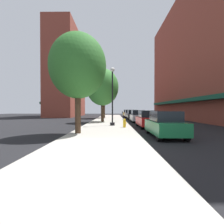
{
  "coord_description": "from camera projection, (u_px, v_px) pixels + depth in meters",
  "views": [
    {
      "loc": [
        0.74,
        -7.38,
        1.78
      ],
      "look_at": [
        0.45,
        19.51,
        1.35
      ],
      "focal_mm": 28.38,
      "sensor_mm": 36.0,
      "label": 1
    }
  ],
  "objects": [
    {
      "name": "fire_hydrant",
      "position": [
        124.0,
        123.0,
        16.15
      ],
      "size": [
        0.33,
        0.26,
        0.79
      ],
      "color": "gold",
      "rests_on": "sidewalk_slab"
    },
    {
      "name": "car_green",
      "position": [
        165.0,
        124.0,
        11.32
      ],
      "size": [
        1.8,
        4.3,
        1.66
      ],
      "rotation": [
        0.0,
        0.0,
        0.01
      ],
      "color": "black",
      "rests_on": "ground"
    },
    {
      "name": "ground_plane",
      "position": [
        137.0,
        122.0,
        25.37
      ],
      "size": [
        90.0,
        90.0,
        0.0
      ],
      "primitive_type": "plane",
      "color": "black"
    },
    {
      "name": "sidewalk_slab",
      "position": [
        109.0,
        121.0,
        26.41
      ],
      "size": [
        4.8,
        50.0,
        0.12
      ],
      "primitive_type": "cube",
      "color": "#A8A399",
      "rests_on": "ground"
    },
    {
      "name": "tree_mid",
      "position": [
        78.0,
        66.0,
        12.13
      ],
      "size": [
        3.91,
        3.91,
        6.88
      ],
      "color": "#422D1E",
      "rests_on": "sidewalk_slab"
    },
    {
      "name": "car_white",
      "position": [
        129.0,
        114.0,
        37.66
      ],
      "size": [
        1.8,
        4.3,
        1.66
      ],
      "rotation": [
        0.0,
        0.0,
        -0.04
      ],
      "color": "black",
      "rests_on": "ground"
    },
    {
      "name": "building_far_background",
      "position": [
        67.0,
        74.0,
        44.35
      ],
      "size": [
        6.8,
        18.0,
        21.2
      ],
      "color": "brown",
      "rests_on": "ground"
    },
    {
      "name": "car_red",
      "position": [
        148.0,
        119.0,
        17.08
      ],
      "size": [
        1.8,
        4.3,
        1.66
      ],
      "rotation": [
        0.0,
        0.0,
        0.03
      ],
      "color": "black",
      "rests_on": "ground"
    },
    {
      "name": "car_black",
      "position": [
        132.0,
        115.0,
        31.03
      ],
      "size": [
        1.8,
        4.3,
        1.66
      ],
      "rotation": [
        0.0,
        0.0,
        0.01
      ],
      "color": "black",
      "rests_on": "ground"
    },
    {
      "name": "lamppost",
      "position": [
        112.0,
        95.0,
        18.0
      ],
      "size": [
        0.48,
        0.48,
        5.9
      ],
      "color": "black",
      "rests_on": "sidewalk_slab"
    },
    {
      "name": "parking_meter_near",
      "position": [
        122.0,
        115.0,
        27.14
      ],
      "size": [
        0.14,
        0.09,
        1.31
      ],
      "color": "slate",
      "rests_on": "sidewalk_slab"
    },
    {
      "name": "car_silver",
      "position": [
        138.0,
        116.0,
        24.25
      ],
      "size": [
        1.8,
        4.3,
        1.66
      ],
      "rotation": [
        0.0,
        0.0,
        0.0
      ],
      "color": "black",
      "rests_on": "ground"
    },
    {
      "name": "tree_far",
      "position": [
        102.0,
        87.0,
        23.57
      ],
      "size": [
        4.29,
        4.29,
        7.08
      ],
      "color": "#422D1E",
      "rests_on": "sidewalk_slab"
    },
    {
      "name": "car_yellow",
      "position": [
        127.0,
        113.0,
        43.77
      ],
      "size": [
        1.8,
        4.3,
        1.66
      ],
      "rotation": [
        0.0,
        0.0,
        -0.04
      ],
      "color": "black",
      "rests_on": "ground"
    },
    {
      "name": "building_right_brick",
      "position": [
        200.0,
        54.0,
        29.08
      ],
      "size": [
        6.8,
        40.0,
        21.68
      ],
      "color": "brown",
      "rests_on": "ground"
    },
    {
      "name": "tree_near",
      "position": [
        104.0,
        90.0,
        34.35
      ],
      "size": [
        4.9,
        4.9,
        8.26
      ],
      "color": "#422D1E",
      "rests_on": "sidewalk_slab"
    }
  ]
}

